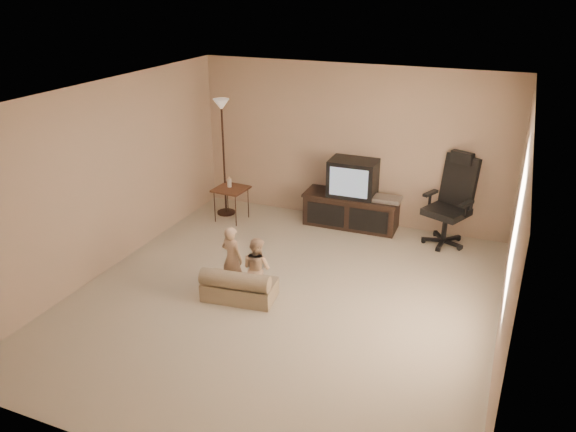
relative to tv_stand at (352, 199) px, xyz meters
name	(u,v)px	position (x,y,z in m)	size (l,w,h in m)	color
floor	(282,299)	(-0.14, -2.49, -0.45)	(5.50, 5.50, 0.00)	#B3A98E
room_shell	(282,183)	(-0.14, -2.49, 1.07)	(5.50, 5.50, 5.50)	silver
tv_stand	(352,199)	(0.00, 0.00, 0.00)	(1.54, 0.59, 1.09)	black
office_chair	(449,212)	(1.50, -0.06, 0.04)	(0.83, 0.85, 1.38)	black
side_table	(231,189)	(-1.88, -0.52, 0.08)	(0.52, 0.52, 0.74)	brown
floor_lamp	(223,132)	(-2.09, -0.32, 0.95)	(0.30, 0.30, 1.93)	#311E15
child_sofa	(238,287)	(-0.63, -2.70, -0.28)	(0.93, 0.60, 0.43)	tan
toddler_left	(232,258)	(-0.82, -2.49, -0.02)	(0.31, 0.23, 0.86)	tan
toddler_right	(257,268)	(-0.44, -2.56, -0.05)	(0.39, 0.21, 0.81)	tan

